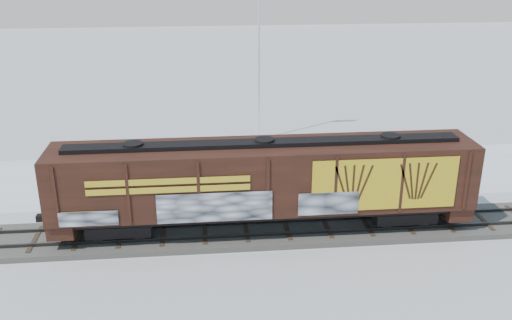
{
  "coord_description": "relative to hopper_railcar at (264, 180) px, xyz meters",
  "views": [
    {
      "loc": [
        -1.92,
        -24.7,
        13.38
      ],
      "look_at": [
        0.79,
        3.0,
        2.74
      ],
      "focal_mm": 40.0,
      "sensor_mm": 36.0,
      "label": 1
    }
  ],
  "objects": [
    {
      "name": "hopper_railcar",
      "position": [
        0.0,
        0.0,
        0.0
      ],
      "size": [
        19.93,
        3.06,
        4.39
      ],
      "color": "black",
      "rests_on": "rail_track"
    },
    {
      "name": "rail_track",
      "position": [
        -0.89,
        0.01,
        -2.74
      ],
      "size": [
        50.0,
        3.4,
        0.43
      ],
      "color": "#59544C",
      "rests_on": "ground"
    },
    {
      "name": "car_silver",
      "position": [
        -3.53,
        7.93,
        -2.12
      ],
      "size": [
        4.51,
        2.23,
        1.48
      ],
      "primitive_type": "imported",
      "rotation": [
        0.0,
        0.0,
        1.46
      ],
      "color": "silver",
      "rests_on": "parking_strip"
    },
    {
      "name": "car_dark",
      "position": [
        3.5,
        5.84,
        -2.18
      ],
      "size": [
        5.08,
        3.56,
        1.37
      ],
      "primitive_type": "imported",
      "rotation": [
        0.0,
        0.0,
        1.96
      ],
      "color": "black",
      "rests_on": "parking_strip"
    },
    {
      "name": "car_white",
      "position": [
        0.02,
        6.89,
        -2.04
      ],
      "size": [
        5.18,
        2.33,
        1.65
      ],
      "primitive_type": "imported",
      "rotation": [
        0.0,
        0.0,
        1.69
      ],
      "color": "silver",
      "rests_on": "parking_strip"
    },
    {
      "name": "parking_strip",
      "position": [
        -0.89,
        7.51,
        -2.88
      ],
      "size": [
        40.0,
        8.0,
        0.03
      ],
      "primitive_type": "cube",
      "color": "white",
      "rests_on": "ground"
    },
    {
      "name": "flagpole",
      "position": [
        1.33,
        14.35,
        1.16
      ],
      "size": [
        2.3,
        0.9,
        11.05
      ],
      "color": "silver",
      "rests_on": "ground"
    },
    {
      "name": "ground",
      "position": [
        -0.89,
        0.01,
        -2.89
      ],
      "size": [
        500.0,
        500.0,
        0.0
      ],
      "primitive_type": "plane",
      "color": "white",
      "rests_on": "ground"
    }
  ]
}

